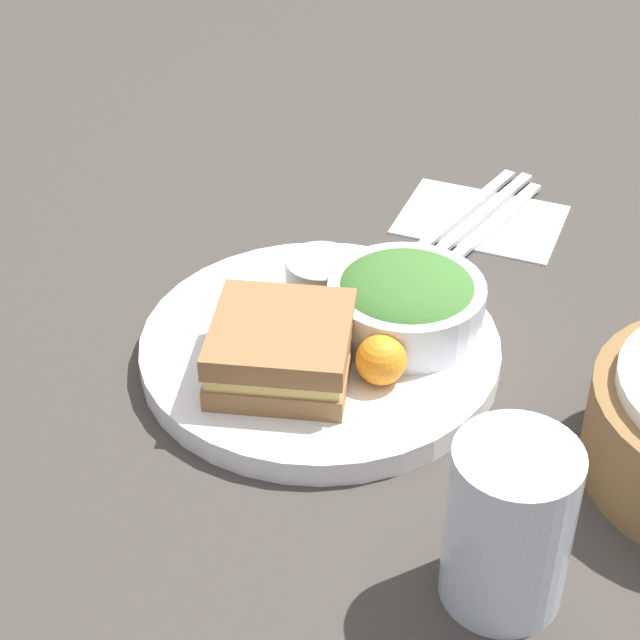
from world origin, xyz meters
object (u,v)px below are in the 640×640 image
(plate, at_px, (320,349))
(salad_bowl, at_px, (406,300))
(dressing_cup, at_px, (321,278))
(fork, at_px, (466,210))
(drink_glass, at_px, (509,525))
(knife, at_px, (481,215))
(sandwich, at_px, (281,348))
(spoon, at_px, (497,220))

(plate, bearing_deg, salad_bowl, 125.74)
(plate, relative_size, dressing_cup, 4.81)
(plate, relative_size, fork, 1.56)
(drink_glass, distance_m, knife, 0.48)
(sandwich, xyz_separation_m, fork, (-0.33, 0.06, -0.04))
(salad_bowl, bearing_deg, plate, -54.26)
(plate, distance_m, salad_bowl, 0.08)
(drink_glass, xyz_separation_m, fork, (-0.47, -0.15, -0.06))
(salad_bowl, relative_size, dressing_cup, 2.11)
(salad_bowl, xyz_separation_m, fork, (-0.24, -0.01, -0.04))
(plate, relative_size, knife, 1.49)
(sandwich, bearing_deg, spoon, 163.05)
(salad_bowl, distance_m, knife, 0.24)
(knife, distance_m, spoon, 0.02)
(dressing_cup, relative_size, drink_glass, 0.51)
(drink_glass, bearing_deg, knife, -163.63)
(salad_bowl, bearing_deg, knife, 178.04)
(plate, relative_size, drink_glass, 2.44)
(dressing_cup, xyz_separation_m, drink_glass, (0.24, 0.23, 0.02))
(plate, relative_size, salad_bowl, 2.28)
(salad_bowl, xyz_separation_m, spoon, (-0.23, 0.03, -0.04))
(drink_glass, height_order, knife, drink_glass)
(plate, bearing_deg, sandwich, -12.92)
(fork, height_order, spoon, same)
(dressing_cup, bearing_deg, salad_bowl, 79.89)
(knife, bearing_deg, salad_bowl, -167.87)
(fork, xyz_separation_m, spoon, (0.01, 0.03, 0.00))
(sandwich, distance_m, knife, 0.34)
(plate, distance_m, fork, 0.28)
(dressing_cup, distance_m, drink_glass, 0.33)
(spoon, bearing_deg, plate, 176.37)
(knife, bearing_deg, plate, 180.00)
(fork, bearing_deg, knife, -90.00)
(plate, bearing_deg, drink_glass, 47.70)
(fork, relative_size, knife, 0.95)
(sandwich, relative_size, spoon, 0.77)
(plate, distance_m, sandwich, 0.06)
(salad_bowl, bearing_deg, drink_glass, 31.94)
(dressing_cup, height_order, spoon, dressing_cup)
(knife, height_order, spoon, same)
(drink_glass, bearing_deg, fork, -161.81)
(drink_glass, distance_m, spoon, 0.47)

